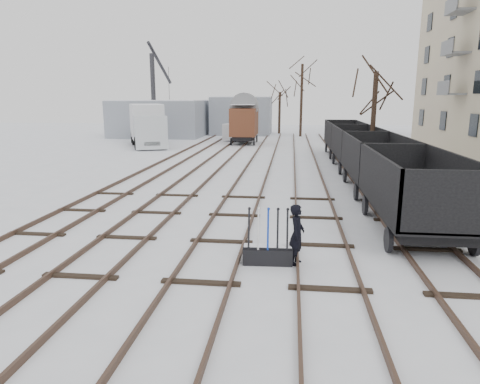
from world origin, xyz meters
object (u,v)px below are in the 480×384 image
Objects in this scene: box_van_wagon at (244,121)px; panel_van at (239,131)px; worker at (297,235)px; crane at (155,114)px; lorry at (147,125)px; freight_wagon_a at (413,203)px; ground_frame at (268,253)px.

panel_van is (-0.92, 3.35, -1.26)m from box_van_wagon.
worker is at bearing -81.72° from box_van_wagon.
crane is (-14.78, 34.21, 1.82)m from worker.
lorry is 7.21m from crane.
freight_wagon_a reaches higher than worker.
freight_wagon_a reaches higher than ground_frame.
lorry is 0.87× the size of crane.
worker is 30.28m from lorry.
crane is (-1.49, 7.02, 0.68)m from lorry.
freight_wagon_a is at bearing 33.69° from ground_frame.
crane is at bearing 158.08° from box_van_wagon.
lorry is at bearing -71.34° from crane.
panel_van reaches higher than ground_frame.
panel_van is at bearing 21.03° from worker.
worker is 0.16× the size of crane.
worker reaches higher than ground_frame.
ground_frame is 30.07m from lorry.
freight_wagon_a is 1.28× the size of box_van_wagon.
worker is 0.33× the size of box_van_wagon.
worker is 37.31m from crane.
lorry is 10.06m from panel_van.
lorry is (-12.54, 27.28, 1.65)m from ground_frame.
ground_frame is at bearing -88.87° from lorry.
lorry is (-13.29, 27.18, 1.13)m from worker.
freight_wagon_a is at bearing -52.46° from crane.
box_van_wagon is (-3.96, 30.37, 1.89)m from ground_frame.
box_van_wagon reaches higher than ground_frame.
panel_van is at bearing 107.15° from freight_wagon_a.
freight_wagon_a is at bearing -73.19° from box_van_wagon.
worker is at bearing 4.98° from ground_frame.
freight_wagon_a is at bearing -37.95° from worker.
panel_van is 9.32m from crane.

